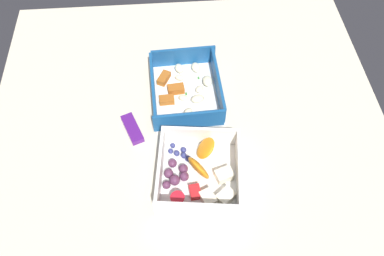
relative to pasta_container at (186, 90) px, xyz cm
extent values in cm
cube|color=beige|center=(-9.35, -0.02, -2.61)|extent=(80.00, 80.00, 2.00)
cube|color=white|center=(-0.11, 0.03, -1.31)|extent=(18.42, 14.69, 0.60)
cube|color=#19518C|center=(-8.74, -0.32, 1.26)|extent=(1.16, 14.00, 4.54)
cube|color=#19518C|center=(8.52, 0.38, 1.26)|extent=(1.16, 14.00, 4.54)
cube|color=#19518C|center=(-0.37, 6.72, 1.26)|extent=(16.69, 1.27, 4.54)
cube|color=#19518C|center=(0.16, -6.65, 1.26)|extent=(16.69, 1.27, 4.54)
ellipsoid|color=beige|center=(-5.61, -0.13, -0.24)|extent=(2.69, 2.54, 1.10)
ellipsoid|color=beige|center=(-6.82, -2.96, 0.01)|extent=(2.76, 3.37, 1.47)
ellipsoid|color=beige|center=(-1.78, 0.66, -0.31)|extent=(1.98, 2.36, 1.01)
ellipsoid|color=beige|center=(0.34, -2.87, -0.31)|extent=(2.44, 2.39, 1.01)
ellipsoid|color=beige|center=(-2.46, -2.25, -0.04)|extent=(2.54, 3.15, 1.39)
ellipsoid|color=beige|center=(6.30, -2.60, -0.07)|extent=(3.03, 2.39, 1.35)
ellipsoid|color=beige|center=(6.32, 1.06, -0.11)|extent=(3.00, 2.47, 1.29)
ellipsoid|color=beige|center=(3.81, 1.10, -0.28)|extent=(2.05, 2.45, 1.04)
ellipsoid|color=beige|center=(2.15, -4.72, 0.01)|extent=(2.92, 2.06, 1.45)
cube|color=#AD5B1E|center=(3.97, 4.51, -0.35)|extent=(3.94, 3.20, 1.33)
cube|color=#AD5B1E|center=(-1.99, 4.11, -0.40)|extent=(2.05, 3.14, 1.23)
cube|color=#AD5B1E|center=(0.61, 2.08, -0.23)|extent=(2.27, 3.60, 1.57)
cube|color=#387A33|center=(3.95, -2.98, -0.91)|extent=(0.60, 0.40, 0.20)
cube|color=#387A33|center=(-6.11, -5.08, -0.91)|extent=(0.60, 0.40, 0.20)
cube|color=#387A33|center=(-0.27, 0.34, -0.91)|extent=(0.60, 0.40, 0.20)
cube|color=white|center=(-19.78, -1.03, -1.31)|extent=(17.15, 16.36, 0.60)
cube|color=white|center=(-27.18, -0.13, 1.31)|extent=(2.36, 14.56, 4.65)
cube|color=white|center=(-12.38, -1.93, 1.31)|extent=(2.36, 14.56, 4.65)
cube|color=white|center=(-18.93, 5.91, 1.31)|extent=(14.28, 2.32, 4.65)
cube|color=white|center=(-20.62, -7.98, 1.31)|extent=(14.28, 2.32, 4.65)
ellipsoid|color=orange|center=(-15.16, -2.64, 1.16)|extent=(5.18, 4.92, 4.15)
ellipsoid|color=orange|center=(-19.49, -0.94, 1.76)|extent=(5.93, 5.44, 5.34)
cube|color=#F4EACC|center=(-24.58, -2.17, -0.13)|extent=(3.58, 3.18, 1.77)
cube|color=#F4EACC|center=(-20.34, -5.53, -0.08)|extent=(3.20, 3.69, 1.86)
cube|color=#F4EACC|center=(-24.52, -5.28, -0.11)|extent=(3.67, 3.78, 1.81)
cube|color=red|center=(-23.15, 0.26, -0.27)|extent=(2.67, 2.12, 1.48)
sphere|color=#562D4C|center=(-19.21, 4.46, -0.13)|extent=(1.76, 1.76, 1.76)
sphere|color=#562D4C|center=(-21.41, 4.95, -0.26)|extent=(1.50, 1.50, 1.50)
sphere|color=#562D4C|center=(-18.45, 1.74, -0.14)|extent=(1.75, 1.75, 1.75)
sphere|color=#562D4C|center=(-20.69, 3.44, -0.04)|extent=(1.94, 1.94, 1.94)
sphere|color=#562D4C|center=(-17.12, 3.66, -0.19)|extent=(1.65, 1.65, 1.65)
sphere|color=#562D4C|center=(-20.02, 1.70, -0.14)|extent=(1.74, 1.74, 1.74)
cone|color=red|center=(-24.49, 3.12, 0.00)|extent=(2.54, 2.54, 2.03)
sphere|color=navy|center=(-14.90, 2.75, -0.44)|extent=(1.14, 1.14, 1.14)
sphere|color=navy|center=(-16.21, 0.73, -0.43)|extent=(1.17, 1.17, 1.17)
sphere|color=navy|center=(-14.32, 3.88, -0.51)|extent=(1.00, 1.00, 1.00)
sphere|color=navy|center=(-14.26, 1.44, -0.43)|extent=(1.16, 1.16, 1.16)
sphere|color=navy|center=(-13.10, 3.43, -0.50)|extent=(1.02, 1.02, 1.02)
sphere|color=navy|center=(-15.48, 1.47, -0.44)|extent=(1.15, 1.15, 1.15)
cube|color=#51197A|center=(-8.25, 11.24, -1.01)|extent=(7.39, 4.77, 1.20)
camera|label=1|loc=(-52.39, 2.76, 62.93)|focal=36.53mm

